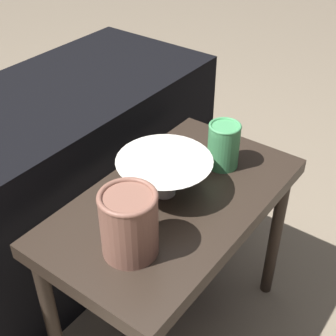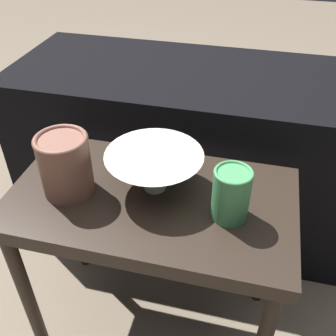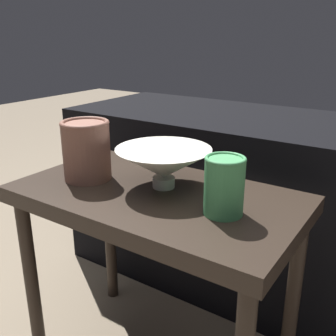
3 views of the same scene
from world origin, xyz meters
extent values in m
cube|color=#2D231C|center=(0.00, 0.00, 0.50)|extent=(0.68, 0.38, 0.04)
cylinder|color=#2D231C|center=(-0.30, -0.16, 0.24)|extent=(0.04, 0.04, 0.48)
cylinder|color=#2D231C|center=(-0.30, 0.16, 0.24)|extent=(0.04, 0.04, 0.48)
cylinder|color=#2D231C|center=(0.30, 0.16, 0.24)|extent=(0.04, 0.04, 0.48)
cube|color=black|center=(0.00, 0.51, 0.30)|extent=(1.22, 0.50, 0.61)
cylinder|color=silver|center=(0.00, 0.03, 0.53)|extent=(0.05, 0.05, 0.03)
cone|color=silver|center=(0.00, 0.03, 0.58)|extent=(0.23, 0.23, 0.07)
cylinder|color=brown|center=(-0.20, -0.03, 0.59)|extent=(0.12, 0.12, 0.14)
torus|color=brown|center=(-0.20, -0.03, 0.66)|extent=(0.12, 0.12, 0.01)
cylinder|color=#47995B|center=(0.18, -0.02, 0.58)|extent=(0.08, 0.08, 0.12)
torus|color=#47995B|center=(0.18, -0.02, 0.64)|extent=(0.08, 0.08, 0.01)
camera|label=1|loc=(-0.71, -0.51, 1.24)|focal=50.00mm
camera|label=2|loc=(0.21, -0.67, 1.13)|focal=42.00mm
camera|label=3|loc=(0.50, -0.70, 0.87)|focal=42.00mm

